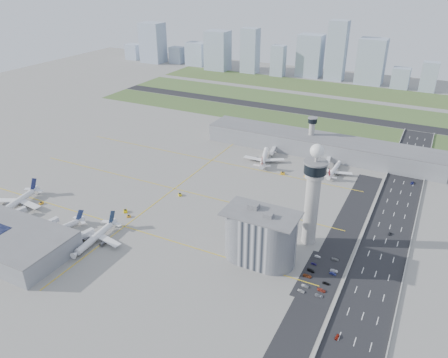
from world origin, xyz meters
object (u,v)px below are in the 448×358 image
at_px(secondary_tower, 312,131).
at_px(airplane_far_b, 334,167).
at_px(tug_2, 129,216).
at_px(car_lot_9, 333,274).
at_px(control_tower, 313,191).
at_px(airplane_near_b, 57,227).
at_px(jet_bridge_near_0, 6,218).
at_px(tug_5, 306,176).
at_px(jet_bridge_near_1, 39,230).
at_px(tug_4, 283,173).
at_px(car_lot_4, 314,264).
at_px(car_lot_6, 319,296).
at_px(tug_1, 125,211).
at_px(car_lot_1, 305,286).
at_px(car_lot_5, 317,256).
at_px(car_lot_8, 326,283).
at_px(car_hw_1, 390,234).
at_px(car_lot_10, 334,271).
at_px(airplane_far_a, 264,155).
at_px(jet_bridge_far_1, 329,159).
at_px(car_hw_2, 412,183).
at_px(airplane_near_c, 94,234).
at_px(tug_0, 41,203).
at_px(car_lot_0, 301,291).
at_px(tug_3, 180,194).
at_px(jet_bridge_near_2, 74,242).
at_px(car_hw_0, 337,337).
at_px(car_lot_3, 311,270).
at_px(car_hw_4, 405,154).
at_px(car_lot_2, 307,276).
at_px(car_lot_11, 335,259).
at_px(jet_bridge_far_0, 274,149).
at_px(admin_building, 260,237).

xyz_separation_m(secondary_tower, airplane_far_b, (31.60, -37.01, -13.79)).
bearing_deg(tug_2, car_lot_9, 49.44).
relative_size(control_tower, airplane_near_b, 1.75).
xyz_separation_m(jet_bridge_near_0, tug_5, (156.39, 156.32, -2.03)).
relative_size(jet_bridge_near_1, tug_4, 4.06).
bearing_deg(jet_bridge_near_1, car_lot_4, -63.81).
bearing_deg(car_lot_6, airplane_far_b, 9.05).
relative_size(airplane_far_b, tug_1, 10.37).
bearing_deg(secondary_tower, car_lot_1, -73.85).
relative_size(car_lot_5, car_lot_8, 0.94).
bearing_deg(car_hw_1, car_lot_10, -102.93).
height_order(airplane_far_a, jet_bridge_far_1, airplane_far_a).
distance_m(car_lot_8, car_hw_2, 150.77).
xyz_separation_m(airplane_near_c, tug_0, (-67.56, 19.68, -5.17)).
relative_size(jet_bridge_far_1, tug_5, 4.96).
relative_size(tug_4, car_lot_0, 0.91).
bearing_deg(car_lot_6, car_lot_4, 19.82).
height_order(jet_bridge_near_0, car_lot_10, jet_bridge_near_0).
distance_m(control_tower, car_lot_10, 46.44).
relative_size(jet_bridge_near_1, tug_3, 4.32).
bearing_deg(car_lot_9, car_lot_6, -178.92).
bearing_deg(airplane_near_b, car_lot_8, 116.49).
height_order(car_lot_4, car_lot_5, car_lot_5).
bearing_deg(tug_4, jet_bridge_near_0, -52.14).
bearing_deg(jet_bridge_near_0, jet_bridge_near_2, -80.00).
height_order(tug_3, car_hw_1, tug_3).
bearing_deg(jet_bridge_near_2, tug_3, -5.14).
distance_m(control_tower, car_lot_8, 53.03).
height_order(airplane_far_a, car_hw_0, airplane_far_a).
relative_size(jet_bridge_near_1, car_lot_9, 3.67).
distance_m(car_lot_0, car_lot_3, 18.70).
distance_m(jet_bridge_near_1, car_lot_9, 182.31).
xyz_separation_m(airplane_far_a, car_lot_8, (91.23, -135.80, -5.27)).
height_order(jet_bridge_far_1, car_hw_4, jet_bridge_far_1).
distance_m(airplane_far_a, car_lot_10, 154.24).
relative_size(airplane_far_b, car_lot_2, 7.65).
distance_m(car_hw_1, car_hw_4, 140.76).
bearing_deg(tug_3, airplane_far_b, 179.37).
xyz_separation_m(jet_bridge_near_0, car_lot_11, (204.89, 57.59, -2.26)).
distance_m(jet_bridge_far_0, car_lot_11, 162.54).
distance_m(admin_building, car_lot_5, 37.23).
relative_size(tug_4, car_lot_3, 0.80).
bearing_deg(airplane_far_b, car_hw_1, -142.87).
bearing_deg(airplane_far_a, jet_bridge_near_2, 146.03).
relative_size(tug_3, car_lot_1, 0.85).
bearing_deg(jet_bridge_far_0, car_lot_11, 23.58).
relative_size(car_lot_3, car_hw_4, 1.25).
relative_size(airplane_near_c, jet_bridge_near_1, 3.06).
distance_m(jet_bridge_near_0, car_lot_4, 200.71).
height_order(tug_5, car_lot_2, tug_5).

